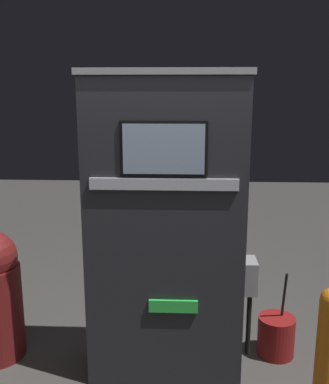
% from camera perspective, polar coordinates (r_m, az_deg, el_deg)
% --- Properties ---
extents(gas_pump, '(1.14, 0.45, 2.11)m').
position_cam_1_polar(gas_pump, '(3.04, 0.14, -4.84)').
color(gas_pump, '#28282D').
rests_on(gas_pump, ground_plane).
extents(safety_bollard, '(0.14, 0.14, 0.88)m').
position_cam_1_polar(safety_bollard, '(2.96, 19.99, -18.82)').
color(safety_bollard, orange).
rests_on(safety_bollard, ground_plane).
extents(squeegee_bucket, '(0.28, 0.28, 0.68)m').
position_cam_1_polar(squeegee_bucket, '(3.68, 13.98, -17.28)').
color(squeegee_bucket, maroon).
rests_on(squeegee_bucket, ground_plane).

